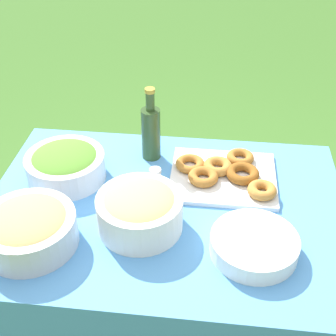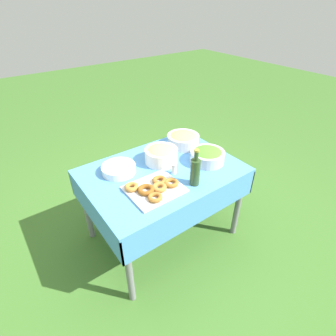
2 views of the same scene
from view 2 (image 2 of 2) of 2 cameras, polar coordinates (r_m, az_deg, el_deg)
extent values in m
plane|color=#3D6B28|center=(2.59, -1.07, -14.06)|extent=(14.00, 14.00, 0.00)
cube|color=#4C8CD1|center=(2.11, -1.27, -0.67)|extent=(1.23, 0.88, 0.02)
cube|color=#4C8CD1|center=(1.92, 6.38, -9.62)|extent=(1.23, 0.01, 0.22)
cube|color=#4C8CD1|center=(2.48, -7.04, 1.61)|extent=(1.23, 0.01, 0.22)
cube|color=#4C8CD1|center=(1.98, -15.98, -9.55)|extent=(0.01, 0.88, 0.22)
cube|color=#4C8CD1|center=(2.51, 10.16, 1.73)|extent=(0.01, 0.88, 0.22)
cylinder|color=slate|center=(1.93, -8.53, -20.84)|extent=(0.05, 0.05, 0.72)
cylinder|color=slate|center=(2.44, 15.01, -7.54)|extent=(0.05, 0.05, 0.72)
cylinder|color=slate|center=(2.43, -17.40, -8.17)|extent=(0.05, 0.05, 0.72)
cylinder|color=slate|center=(2.84, 3.51, 0.46)|extent=(0.05, 0.05, 0.72)
cylinder|color=silver|center=(2.20, 8.56, 2.48)|extent=(0.29, 0.29, 0.10)
ellipsoid|color=#51892D|center=(2.19, 8.63, 3.24)|extent=(0.25, 0.25, 0.07)
cylinder|color=white|center=(2.17, -1.47, 2.72)|extent=(0.27, 0.27, 0.12)
ellipsoid|color=tan|center=(2.15, -1.49, 3.74)|extent=(0.24, 0.24, 0.07)
cube|color=silver|center=(1.89, -2.96, -4.63)|extent=(0.38, 0.33, 0.02)
torus|color=#A36628|center=(1.78, -2.83, -6.40)|extent=(0.14, 0.14, 0.03)
torus|color=#A36628|center=(1.93, -1.87, -2.70)|extent=(0.15, 0.15, 0.03)
torus|color=#B27533|center=(1.88, -7.94, -4.11)|extent=(0.12, 0.12, 0.03)
torus|color=#B27533|center=(1.86, -1.92, -4.23)|extent=(0.15, 0.15, 0.03)
torus|color=#A36628|center=(1.91, 0.74, -3.25)|extent=(0.12, 0.12, 0.03)
torus|color=brown|center=(1.85, -4.84, -4.75)|extent=(0.15, 0.15, 0.03)
cylinder|color=white|center=(2.11, -10.60, -0.73)|extent=(0.27, 0.27, 0.01)
cylinder|color=white|center=(2.10, -10.64, -0.46)|extent=(0.27, 0.27, 0.01)
cylinder|color=white|center=(2.09, -10.67, -0.19)|extent=(0.27, 0.27, 0.01)
cylinder|color=white|center=(2.09, -10.71, 0.08)|extent=(0.27, 0.27, 0.01)
cylinder|color=white|center=(2.08, -10.74, 0.36)|extent=(0.27, 0.27, 0.01)
cylinder|color=#2D4723|center=(1.90, 5.92, -0.95)|extent=(0.07, 0.07, 0.21)
cylinder|color=#2D4723|center=(1.82, 6.17, 2.63)|extent=(0.03, 0.03, 0.07)
cylinder|color=#A58C33|center=(1.80, 6.26, 3.82)|extent=(0.04, 0.04, 0.02)
cylinder|color=silver|center=(2.42, 3.30, 6.03)|extent=(0.29, 0.29, 0.10)
ellipsoid|color=tan|center=(2.41, 3.33, 6.81)|extent=(0.26, 0.26, 0.07)
cylinder|color=white|center=(2.04, 1.29, -0.38)|extent=(0.04, 0.04, 0.07)
cylinder|color=silver|center=(2.01, 1.30, 0.61)|extent=(0.04, 0.04, 0.01)
camera|label=1|loc=(2.75, -21.35, 29.28)|focal=50.00mm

